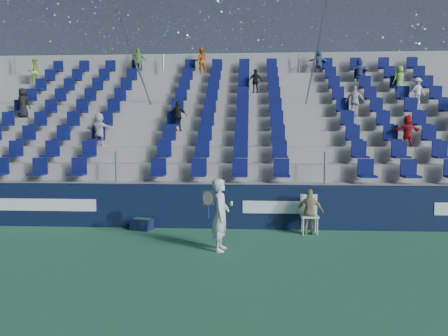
# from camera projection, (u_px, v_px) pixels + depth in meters

# --- Properties ---
(ground) EXTENTS (70.00, 70.00, 0.00)m
(ground) POSITION_uv_depth(u_px,v_px,m) (206.00, 260.00, 9.04)
(ground) COLOR #31734D
(ground) RESTS_ON ground
(sponsor_wall) EXTENTS (24.00, 0.32, 1.20)m
(sponsor_wall) POSITION_uv_depth(u_px,v_px,m) (218.00, 206.00, 12.12)
(sponsor_wall) COLOR #0E1833
(sponsor_wall) RESTS_ON ground
(grandstand) EXTENTS (24.00, 8.17, 6.63)m
(grandstand) POSITION_uv_depth(u_px,v_px,m) (228.00, 146.00, 17.07)
(grandstand) COLOR #9C9C97
(grandstand) RESTS_ON ground
(tennis_player) EXTENTS (0.69, 0.65, 1.62)m
(tennis_player) POSITION_uv_depth(u_px,v_px,m) (221.00, 215.00, 9.74)
(tennis_player) COLOR silver
(tennis_player) RESTS_ON ground
(line_judge_chair) EXTENTS (0.46, 0.47, 1.02)m
(line_judge_chair) POSITION_uv_depth(u_px,v_px,m) (309.00, 211.00, 11.48)
(line_judge_chair) COLOR white
(line_judge_chair) RESTS_ON ground
(line_judge) EXTENTS (0.71, 0.32, 1.19)m
(line_judge) POSITION_uv_depth(u_px,v_px,m) (310.00, 212.00, 11.32)
(line_judge) COLOR tan
(line_judge) RESTS_ON ground
(ball_bin) EXTENTS (0.64, 0.51, 0.31)m
(ball_bin) POSITION_uv_depth(u_px,v_px,m) (142.00, 224.00, 11.89)
(ball_bin) COLOR #10183B
(ball_bin) RESTS_ON ground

